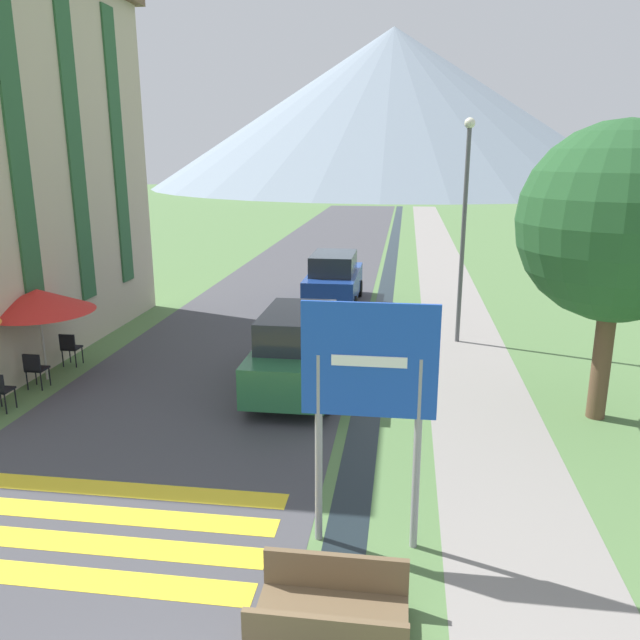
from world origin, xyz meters
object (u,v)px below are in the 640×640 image
at_px(tree_by_path, 619,223).
at_px(cafe_umbrella_middle_red, 38,300).
at_px(road_sign, 369,388).
at_px(parked_car_near, 299,349).
at_px(person_seated_near, 35,345).
at_px(streetlamp, 464,216).
at_px(cafe_chair_middle, 35,367).
at_px(footbridge, 330,617).
at_px(parked_car_far, 334,279).
at_px(cafe_chair_far_right, 70,346).

bearing_deg(tree_by_path, cafe_umbrella_middle_red, 177.59).
distance_m(road_sign, cafe_umbrella_middle_red, 9.49).
height_order(road_sign, cafe_umbrella_middle_red, road_sign).
distance_m(parked_car_near, person_seated_near, 6.48).
bearing_deg(streetlamp, road_sign, -101.23).
relative_size(cafe_chair_middle, cafe_umbrella_middle_red, 0.34).
height_order(footbridge, cafe_umbrella_middle_red, cafe_umbrella_middle_red).
distance_m(person_seated_near, streetlamp, 11.38).
bearing_deg(footbridge, parked_car_far, 96.46).
relative_size(parked_car_near, streetlamp, 0.74).
bearing_deg(streetlamp, tree_by_path, -64.38).
relative_size(parked_car_near, parked_car_far, 1.07).
height_order(parked_car_near, cafe_chair_middle, parked_car_near).
bearing_deg(cafe_chair_middle, parked_car_far, 73.06).
bearing_deg(parked_car_near, cafe_umbrella_middle_red, -177.15).
xyz_separation_m(cafe_chair_far_right, cafe_umbrella_middle_red, (-0.09, -0.96, 1.39)).
relative_size(parked_car_near, cafe_umbrella_middle_red, 1.80).
bearing_deg(parked_car_near, tree_by_path, -7.44).
relative_size(cafe_umbrella_middle_red, person_seated_near, 2.05).
distance_m(parked_car_near, cafe_chair_middle, 5.91).
bearing_deg(cafe_chair_middle, cafe_umbrella_middle_red, 117.31).
xyz_separation_m(streetlamp, tree_by_path, (2.37, -4.94, 0.37)).
height_order(cafe_umbrella_middle_red, streetlamp, streetlamp).
distance_m(cafe_umbrella_middle_red, tree_by_path, 12.31).
xyz_separation_m(cafe_chair_far_right, cafe_chair_middle, (0.04, -1.58, 0.00)).
relative_size(footbridge, parked_car_near, 0.38).
xyz_separation_m(cafe_umbrella_middle_red, tree_by_path, (12.14, -0.51, 1.98)).
height_order(cafe_chair_far_right, streetlamp, streetlamp).
bearing_deg(parked_car_near, streetlamp, 47.30).
xyz_separation_m(parked_car_far, person_seated_near, (-6.32, -7.96, -0.24)).
xyz_separation_m(cafe_chair_far_right, tree_by_path, (12.05, -1.47, 3.37)).
height_order(person_seated_near, tree_by_path, tree_by_path).
xyz_separation_m(cafe_chair_far_right, person_seated_near, (-0.60, -0.50, 0.16)).
bearing_deg(footbridge, streetlamp, 79.11).
height_order(road_sign, streetlamp, streetlamp).
relative_size(parked_car_near, tree_by_path, 0.78).
bearing_deg(road_sign, streetlamp, 78.77).
bearing_deg(cafe_umbrella_middle_red, person_seated_near, 137.65).
bearing_deg(parked_car_near, cafe_chair_middle, -171.11).
relative_size(cafe_chair_far_right, tree_by_path, 0.15).
height_order(parked_car_far, streetlamp, streetlamp).
xyz_separation_m(footbridge, person_seated_near, (-8.07, 7.53, 0.44)).
distance_m(parked_car_far, streetlamp, 6.20).
height_order(road_sign, cafe_chair_far_right, road_sign).
relative_size(parked_car_far, streetlamp, 0.69).
relative_size(road_sign, tree_by_path, 0.59).
relative_size(footbridge, cafe_chair_middle, 2.00).
relative_size(parked_car_far, cafe_chair_middle, 4.93).
relative_size(cafe_chair_middle, streetlamp, 0.14).
height_order(road_sign, cafe_chair_middle, road_sign).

